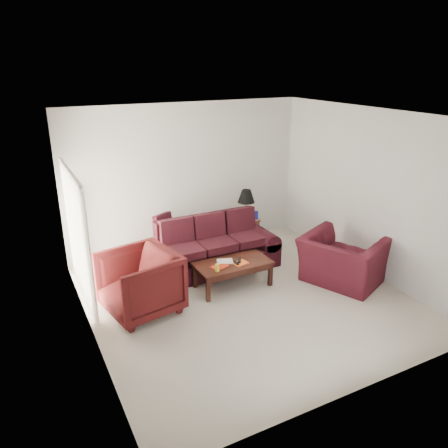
# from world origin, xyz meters

# --- Properties ---
(floor) EXTENTS (5.00, 5.00, 0.00)m
(floor) POSITION_xyz_m (0.00, 0.00, 0.00)
(floor) COLOR #BFB3A3
(floor) RESTS_ON ground
(blinds) EXTENTS (0.10, 2.00, 2.16)m
(blinds) POSITION_xyz_m (-2.42, 1.30, 1.08)
(blinds) COLOR silver
(blinds) RESTS_ON ground
(sofa) EXTENTS (2.39, 1.03, 0.98)m
(sofa) POSITION_xyz_m (0.01, 1.26, 0.49)
(sofa) COLOR black
(sofa) RESTS_ON ground
(throw_pillow) EXTENTS (0.46, 0.37, 0.43)m
(throw_pillow) POSITION_xyz_m (-0.68, 2.11, 0.74)
(throw_pillow) COLOR black
(throw_pillow) RESTS_ON sofa
(end_table) EXTENTS (0.54, 0.54, 0.55)m
(end_table) POSITION_xyz_m (1.17, 2.15, 0.27)
(end_table) COLOR #4C261A
(end_table) RESTS_ON ground
(table_lamp) EXTENTS (0.47, 0.47, 0.61)m
(table_lamp) POSITION_xyz_m (1.23, 2.21, 0.85)
(table_lamp) COLOR gold
(table_lamp) RESTS_ON end_table
(clock) EXTENTS (0.14, 0.09, 0.13)m
(clock) POSITION_xyz_m (1.01, 2.01, 0.61)
(clock) COLOR #B4B5B8
(clock) RESTS_ON end_table
(blue_canister) EXTENTS (0.13, 0.13, 0.16)m
(blue_canister) POSITION_xyz_m (1.37, 2.02, 0.63)
(blue_canister) COLOR navy
(blue_canister) RESTS_ON end_table
(picture_frame) EXTENTS (0.18, 0.20, 0.05)m
(picture_frame) POSITION_xyz_m (1.07, 2.28, 0.62)
(picture_frame) COLOR silver
(picture_frame) RESTS_ON end_table
(floor_lamp) EXTENTS (0.32, 0.32, 1.74)m
(floor_lamp) POSITION_xyz_m (-2.23, 2.20, 0.87)
(floor_lamp) COLOR white
(floor_lamp) RESTS_ON ground
(armchair_left) EXTENTS (1.28, 1.26, 1.00)m
(armchair_left) POSITION_xyz_m (-1.69, 0.42, 0.50)
(armchair_left) COLOR #440F10
(armchair_left) RESTS_ON ground
(armchair_right) EXTENTS (1.58, 1.67, 0.86)m
(armchair_right) POSITION_xyz_m (1.79, -0.25, 0.43)
(armchair_right) COLOR #3E0E17
(armchair_right) RESTS_ON ground
(coffee_table) EXTENTS (1.47, 1.12, 0.46)m
(coffee_table) POSITION_xyz_m (-0.01, 0.49, 0.23)
(coffee_table) COLOR black
(coffee_table) RESTS_ON ground
(magazine_red) EXTENTS (0.32, 0.29, 0.02)m
(magazine_red) POSITION_xyz_m (-0.30, 0.43, 0.47)
(magazine_red) COLOR red
(magazine_red) RESTS_ON coffee_table
(magazine_white) EXTENTS (0.33, 0.29, 0.02)m
(magazine_white) POSITION_xyz_m (-0.12, 0.57, 0.47)
(magazine_white) COLOR silver
(magazine_white) RESTS_ON coffee_table
(magazine_orange) EXTENTS (0.28, 0.23, 0.01)m
(magazine_orange) POSITION_xyz_m (0.09, 0.39, 0.47)
(magazine_orange) COLOR orange
(magazine_orange) RESTS_ON coffee_table
(remote_a) EXTENTS (0.05, 0.16, 0.02)m
(remote_a) POSITION_xyz_m (0.00, 0.40, 0.49)
(remote_a) COLOR black
(remote_a) RESTS_ON coffee_table
(remote_b) EXTENTS (0.14, 0.19, 0.02)m
(remote_b) POSITION_xyz_m (0.10, 0.47, 0.49)
(remote_b) COLOR black
(remote_b) RESTS_ON coffee_table
(yellow_glass) EXTENTS (0.09, 0.09, 0.13)m
(yellow_glass) POSITION_xyz_m (-0.40, 0.31, 0.52)
(yellow_glass) COLOR gold
(yellow_glass) RESTS_ON coffee_table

